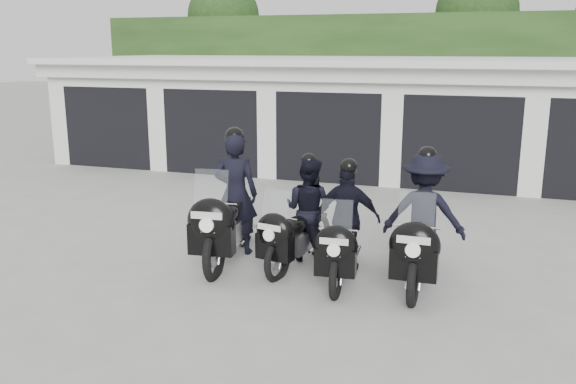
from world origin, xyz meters
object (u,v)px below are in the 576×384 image
(police_bike_d, at_px, (423,223))
(police_bike_c, at_px, (346,226))
(police_bike_b, at_px, (303,217))
(police_bike_a, at_px, (230,208))

(police_bike_d, bearing_deg, police_bike_c, -169.28)
(police_bike_d, bearing_deg, police_bike_b, 176.13)
(police_bike_a, distance_m, police_bike_c, 1.87)
(police_bike_c, height_order, police_bike_d, police_bike_d)
(police_bike_c, distance_m, police_bike_d, 1.08)
(police_bike_b, xyz_separation_m, police_bike_c, (0.74, -0.32, 0.01))
(police_bike_b, bearing_deg, police_bike_a, -159.61)
(police_bike_b, relative_size, police_bike_d, 0.88)
(police_bike_a, height_order, police_bike_d, police_bike_a)
(police_bike_a, distance_m, police_bike_d, 2.93)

